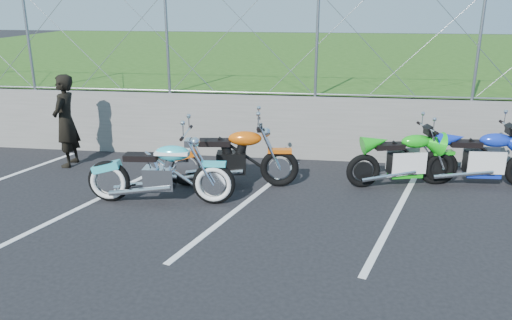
# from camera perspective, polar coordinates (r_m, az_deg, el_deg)

# --- Properties ---
(ground) EXTENTS (90.00, 90.00, 0.00)m
(ground) POSITION_cam_1_polar(r_m,az_deg,el_deg) (7.28, -2.23, -7.82)
(ground) COLOR black
(ground) RESTS_ON ground
(retaining_wall) EXTENTS (30.00, 0.22, 1.30)m
(retaining_wall) POSITION_cam_1_polar(r_m,az_deg,el_deg) (10.33, 1.06, 3.86)
(retaining_wall) COLOR #63635E
(retaining_wall) RESTS_ON ground
(grass_field) EXTENTS (30.00, 20.00, 1.30)m
(grass_field) POSITION_cam_1_polar(r_m,az_deg,el_deg) (20.14, 4.45, 10.70)
(grass_field) COLOR #244B14
(grass_field) RESTS_ON ground
(chain_link_fence) EXTENTS (28.00, 0.03, 2.00)m
(chain_link_fence) POSITION_cam_1_polar(r_m,az_deg,el_deg) (10.06, 1.12, 13.02)
(chain_link_fence) COLOR gray
(chain_link_fence) RESTS_ON retaining_wall
(parking_lines) EXTENTS (18.29, 4.31, 0.01)m
(parking_lines) POSITION_cam_1_polar(r_m,az_deg,el_deg) (8.09, 7.44, -5.19)
(parking_lines) COLOR silver
(parking_lines) RESTS_ON ground
(cruiser_turquoise) EXTENTS (2.41, 0.76, 1.19)m
(cruiser_turquoise) POSITION_cam_1_polar(r_m,az_deg,el_deg) (8.12, -10.64, -1.65)
(cruiser_turquoise) COLOR black
(cruiser_turquoise) RESTS_ON ground
(naked_orange) EXTENTS (2.31, 0.79, 1.15)m
(naked_orange) POSITION_cam_1_polar(r_m,az_deg,el_deg) (8.70, -2.48, 0.08)
(naked_orange) COLOR black
(naked_orange) RESTS_ON ground
(sportbike_green) EXTENTS (2.00, 0.76, 1.06)m
(sportbike_green) POSITION_cam_1_polar(r_m,az_deg,el_deg) (9.11, 16.65, -0.11)
(sportbike_green) COLOR black
(sportbike_green) RESTS_ON ground
(sportbike_blue) EXTENTS (2.12, 0.76, 1.10)m
(sportbike_blue) POSITION_cam_1_polar(r_m,az_deg,el_deg) (9.58, 24.44, -0.01)
(sportbike_blue) COLOR black
(sportbike_blue) RESTS_ON ground
(person_standing) EXTENTS (0.47, 0.68, 1.80)m
(person_standing) POSITION_cam_1_polar(r_m,az_deg,el_deg) (10.39, -20.94, 4.19)
(person_standing) COLOR black
(person_standing) RESTS_ON ground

